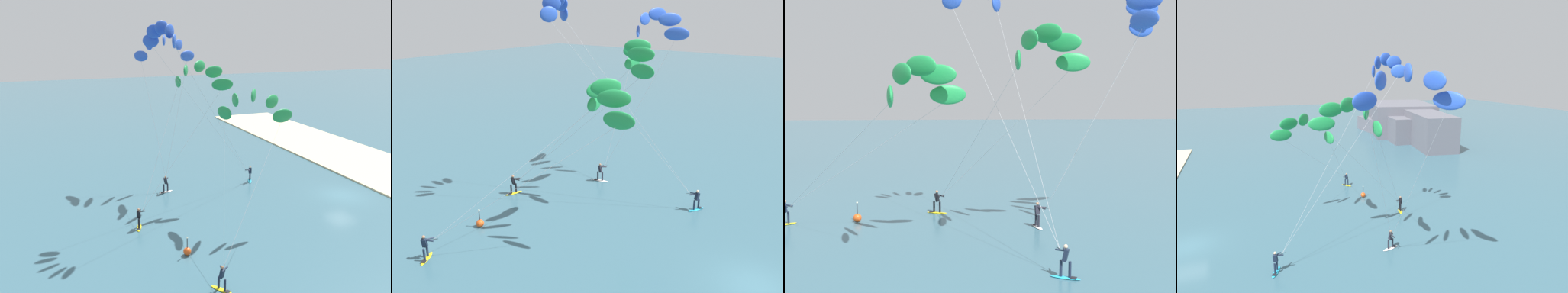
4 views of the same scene
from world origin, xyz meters
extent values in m
plane|color=#386070|center=(0.00, 0.00, 0.00)|extent=(240.00, 240.00, 0.00)
ellipsoid|color=#23ADD1|center=(6.71, 6.48, 0.04)|extent=(1.51, 0.97, 0.08)
cube|color=black|center=(7.08, 6.30, 0.09)|extent=(0.38, 0.38, 0.02)
cylinder|color=#192338|center=(6.51, 6.57, 0.47)|extent=(0.14, 0.14, 0.78)
cylinder|color=#192338|center=(6.91, 6.38, 0.47)|extent=(0.14, 0.14, 0.78)
cube|color=#192338|center=(6.71, 6.48, 1.16)|extent=(0.42, 0.41, 0.63)
sphere|color=beige|center=(6.71, 6.48, 1.58)|extent=(0.20, 0.20, 0.20)
cylinder|color=black|center=(6.51, 6.99, 1.31)|extent=(0.22, 0.52, 0.03)
cylinder|color=#192338|center=(6.51, 6.70, 1.34)|extent=(0.47, 0.50, 0.15)
cylinder|color=#192338|center=(6.71, 6.77, 1.34)|extent=(0.10, 0.60, 0.15)
ellipsoid|color=blue|center=(4.18, 17.50, 14.50)|extent=(0.85, 1.36, 1.10)
ellipsoid|color=blue|center=(3.65, 17.30, 15.23)|extent=(0.36, 1.36, 1.10)
ellipsoid|color=blue|center=(1.82, 16.60, 15.23)|extent=(1.16, 1.20, 1.10)
ellipsoid|color=blue|center=(1.29, 16.40, 14.50)|extent=(1.36, 0.85, 1.10)
cylinder|color=#B2B2B7|center=(5.35, 12.25, 7.75)|extent=(2.35, 10.52, 12.90)
cylinder|color=#B2B2B7|center=(3.90, 11.70, 7.75)|extent=(5.25, 9.43, 12.90)
ellipsoid|color=yellow|center=(0.12, 19.93, 0.04)|extent=(1.54, 0.76, 0.08)
cube|color=black|center=(-0.28, 20.04, 0.09)|extent=(0.35, 0.35, 0.02)
cylinder|color=black|center=(0.33, 19.87, 0.47)|extent=(0.14, 0.14, 0.78)
cylinder|color=black|center=(-0.09, 19.99, 0.47)|extent=(0.14, 0.14, 0.78)
cube|color=black|center=(0.12, 19.93, 1.16)|extent=(0.39, 0.38, 0.63)
sphere|color=#9E7051|center=(0.12, 19.93, 1.58)|extent=(0.20, 0.20, 0.20)
cylinder|color=black|center=(0.48, 19.51, 1.31)|extent=(0.38, 0.44, 0.03)
cylinder|color=black|center=(0.38, 19.79, 1.34)|extent=(0.57, 0.36, 0.15)
cylinder|color=black|center=(0.21, 19.65, 1.34)|extent=(0.28, 0.60, 0.15)
ellipsoid|color=#1E9347|center=(4.84, 10.69, 10.57)|extent=(0.49, 2.09, 1.10)
ellipsoid|color=#1E9347|center=(5.51, 11.26, 11.69)|extent=(0.94, 2.07, 1.10)
ellipsoid|color=#1E9347|center=(6.66, 12.24, 12.13)|extent=(1.59, 1.79, 1.10)
ellipsoid|color=#1E9347|center=(7.80, 13.21, 11.69)|extent=(1.99, 1.23, 1.10)
ellipsoid|color=#1E9347|center=(8.47, 13.78, 10.57)|extent=(2.09, 0.49, 1.10)
cylinder|color=#B2B2B7|center=(2.66, 15.10, 5.79)|extent=(4.38, 8.83, 8.97)
cylinder|color=#B2B2B7|center=(4.47, 16.64, 5.79)|extent=(8.01, 5.75, 8.97)
ellipsoid|color=white|center=(6.76, 15.73, 0.04)|extent=(0.72, 1.54, 0.08)
cube|color=black|center=(6.66, 16.13, 0.09)|extent=(0.35, 0.34, 0.02)
cylinder|color=black|center=(6.81, 15.51, 0.47)|extent=(0.14, 0.14, 0.78)
cylinder|color=black|center=(6.70, 15.94, 0.47)|extent=(0.14, 0.14, 0.78)
cube|color=black|center=(6.76, 15.73, 1.16)|extent=(0.37, 0.39, 0.63)
sphere|color=#9E7051|center=(6.76, 15.73, 1.58)|extent=(0.20, 0.20, 0.20)
cylinder|color=black|center=(7.28, 15.56, 1.31)|extent=(0.53, 0.19, 0.03)
cylinder|color=black|center=(7.05, 15.75, 1.34)|extent=(0.61, 0.14, 0.15)
cylinder|color=black|center=(6.99, 15.54, 1.34)|extent=(0.52, 0.45, 0.15)
ellipsoid|color=blue|center=(11.91, 11.58, 12.83)|extent=(1.27, 2.02, 1.10)
ellipsoid|color=blue|center=(12.17, 12.44, 13.98)|extent=(1.83, 1.60, 1.10)
ellipsoid|color=blue|center=(12.63, 13.91, 14.42)|extent=(2.12, 0.93, 1.10)
ellipsoid|color=blue|center=(13.08, 15.37, 13.98)|extent=(2.14, 0.51, 1.10)
ellipsoid|color=blue|center=(13.35, 16.23, 12.83)|extent=(2.02, 1.27, 1.10)
cylinder|color=#B2B2B7|center=(9.60, 13.57, 6.92)|extent=(4.64, 4.00, 11.23)
cylinder|color=#B2B2B7|center=(10.32, 15.90, 6.92)|extent=(6.08, 0.69, 11.23)
ellipsoid|color=yellow|center=(-9.82, 17.14, 0.04)|extent=(1.45, 1.14, 0.08)
cube|color=black|center=(-10.16, 16.91, 0.09)|extent=(0.39, 0.40, 0.02)
cylinder|color=#192338|center=(-9.64, 17.27, 0.47)|extent=(0.14, 0.14, 0.78)
cylinder|color=#192338|center=(-10.00, 17.02, 0.47)|extent=(0.14, 0.14, 0.78)
cube|color=#192338|center=(-9.82, 17.14, 1.16)|extent=(0.43, 0.43, 0.63)
sphere|color=#9E7051|center=(-9.82, 17.14, 1.58)|extent=(0.20, 0.20, 0.20)
cylinder|color=black|center=(-9.38, 16.82, 1.31)|extent=(0.46, 0.35, 0.03)
cylinder|color=#192338|center=(-9.53, 17.07, 1.34)|extent=(0.61, 0.23, 0.15)
cylinder|color=#192338|center=(-9.66, 16.89, 1.34)|extent=(0.40, 0.56, 0.15)
ellipsoid|color=#1E9347|center=(-1.72, 8.34, 8.69)|extent=(0.64, 2.09, 1.10)
ellipsoid|color=#1E9347|center=(-1.21, 9.05, 9.81)|extent=(1.35, 1.92, 1.10)
ellipsoid|color=#1E9347|center=(-0.33, 10.26, 10.24)|extent=(1.86, 1.47, 1.10)
ellipsoid|color=#1E9347|center=(0.55, 11.47, 9.81)|extent=(2.08, 0.79, 1.10)
ellipsoid|color=#1E9347|center=(1.06, 12.18, 8.69)|extent=(2.09, 0.64, 1.10)
cylinder|color=#B2B2B7|center=(-5.55, 12.58, 4.85)|extent=(7.67, 8.50, 7.10)
cylinder|color=#B2B2B7|center=(-4.16, 14.50, 4.85)|extent=(10.45, 4.66, 7.10)
sphere|color=#EA5119|center=(-5.18, 17.72, 0.28)|extent=(0.56, 0.56, 0.56)
cylinder|color=#262628|center=(-5.18, 17.72, 0.91)|extent=(0.06, 0.06, 0.70)
sphere|color=#F2F2CC|center=(-5.18, 17.72, 1.32)|extent=(0.12, 0.12, 0.12)
camera|label=1|loc=(-29.43, 26.21, 14.93)|focal=37.56mm
camera|label=2|loc=(-21.26, -4.35, 14.93)|focal=37.87mm
camera|label=3|loc=(1.44, -18.43, 9.35)|focal=49.82mm
camera|label=4|loc=(29.92, 4.81, 14.49)|focal=30.93mm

